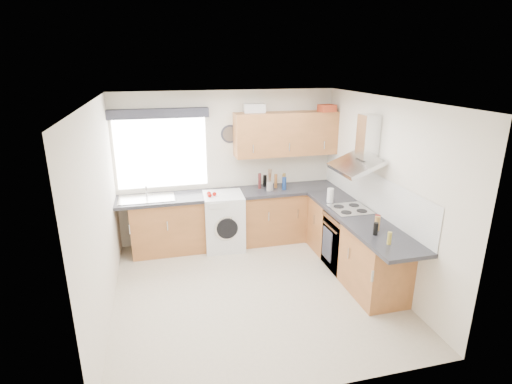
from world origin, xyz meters
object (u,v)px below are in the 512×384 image
object	(u,v)px
extractor_hood	(361,150)
upper_cabinets	(286,134)
oven	(348,241)
washing_machine	(224,221)

from	to	relation	value
extractor_hood	upper_cabinets	distance (m)	1.48
oven	washing_machine	world-z (taller)	washing_machine
oven	upper_cabinets	world-z (taller)	upper_cabinets
oven	washing_machine	size ratio (longest dim) A/B	0.93
extractor_hood	washing_machine	distance (m)	2.45
upper_cabinets	washing_machine	distance (m)	1.75
extractor_hood	upper_cabinets	xyz separation A→B (m)	(-0.65, 1.33, 0.03)
washing_machine	oven	bearing A→B (deg)	-30.59
oven	extractor_hood	bearing A→B (deg)	-0.00
upper_cabinets	oven	bearing A→B (deg)	-67.46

